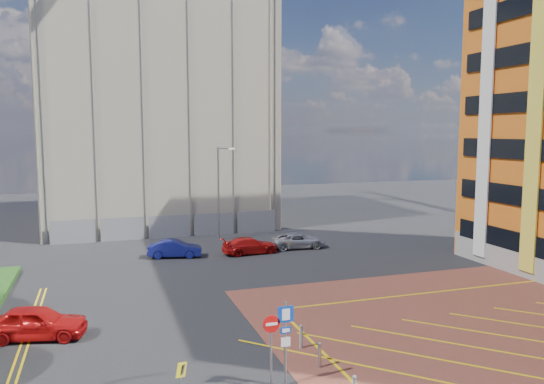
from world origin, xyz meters
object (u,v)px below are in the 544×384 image
car_red_left (36,322)px  car_blue_back (175,249)px  sign_cluster (280,336)px  lamp_back (219,189)px  car_red_back (250,246)px  car_silver_back (298,241)px

car_red_left → car_blue_back: size_ratio=1.13×
sign_cluster → car_red_left: 11.98m
car_red_left → car_blue_back: (8.15, 13.70, -0.11)m
lamp_back → car_blue_back: lamp_back is taller
car_red_back → car_silver_back: 4.28m
car_blue_back → car_silver_back: (9.86, 0.07, -0.05)m
car_blue_back → car_silver_back: size_ratio=0.91×
lamp_back → car_silver_back: size_ratio=1.85×
sign_cluster → car_silver_back: bearing=67.3°
car_red_back → car_silver_back: (4.23, 0.67, -0.02)m
car_red_back → sign_cluster: bearing=162.6°
sign_cluster → car_red_left: sign_cluster is taller
sign_cluster → car_red_back: size_ratio=0.74×
car_red_left → car_red_back: bearing=-34.1°
sign_cluster → car_blue_back: 21.56m
car_red_left → car_red_back: 19.01m
lamp_back → car_red_back: size_ratio=1.86×
lamp_back → car_red_left: 23.36m
car_blue_back → car_red_back: bearing=-83.0°
sign_cluster → car_blue_back: sign_cluster is taller
car_blue_back → sign_cluster: bearing=-164.6°
lamp_back → car_red_back: lamp_back is taller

